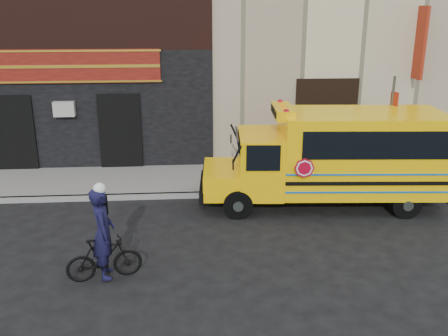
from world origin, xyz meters
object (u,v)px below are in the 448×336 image
at_px(sign_pole, 389,131).
at_px(school_bus, 337,155).
at_px(cyclist, 103,235).
at_px(bicycle, 104,259).

bearing_deg(sign_pole, school_bus, -154.22).
bearing_deg(school_bus, cyclist, -148.48).
height_order(bicycle, cyclist, cyclist).
xyz_separation_m(school_bus, bicycle, (-6.02, -3.74, -1.03)).
relative_size(sign_pole, bicycle, 2.27).
bearing_deg(school_bus, sign_pole, 25.78).
bearing_deg(cyclist, sign_pole, -70.24).
xyz_separation_m(sign_pole, bicycle, (-7.88, -4.64, -1.49)).
distance_m(bicycle, cyclist, 0.52).
bearing_deg(cyclist, school_bus, -68.95).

